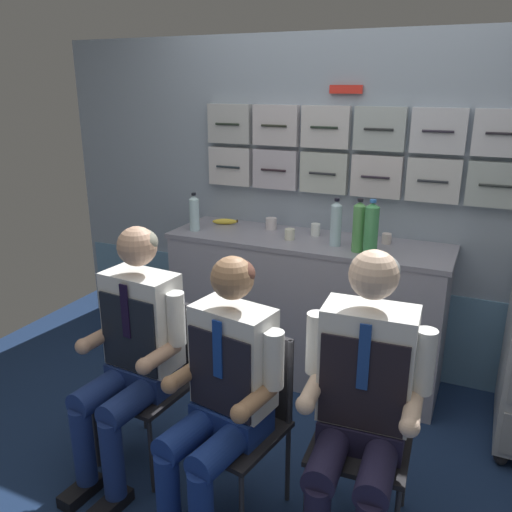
{
  "coord_description": "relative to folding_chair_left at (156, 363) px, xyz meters",
  "views": [
    {
      "loc": [
        0.88,
        -1.91,
        1.85
      ],
      "look_at": [
        -0.15,
        0.35,
        1.04
      ],
      "focal_mm": 37.19,
      "sensor_mm": 36.0,
      "label": 1
    }
  ],
  "objects": [
    {
      "name": "ground",
      "position": [
        0.57,
        -0.04,
        -0.52
      ],
      "size": [
        4.8,
        4.8,
        0.04
      ],
      "primitive_type": "cube",
      "color": "#182A4C"
    },
    {
      "name": "galley_bulkhead",
      "position": [
        0.57,
        1.33,
        0.57
      ],
      "size": [
        4.2,
        0.14,
        2.15
      ],
      "color": "#8D9CAD",
      "rests_on": "ground"
    },
    {
      "name": "galley_counter",
      "position": [
        0.43,
        1.05,
        -0.03
      ],
      "size": [
        1.75,
        0.53,
        0.93
      ],
      "color": "#9998A7",
      "rests_on": "ground"
    },
    {
      "name": "folding_chair_left",
      "position": [
        0.0,
        0.0,
        0.0
      ],
      "size": [
        0.43,
        0.44,
        0.82
      ],
      "color": "#2D2D33",
      "rests_on": "ground"
    },
    {
      "name": "crew_member_left",
      "position": [
        -0.01,
        -0.16,
        0.17
      ],
      "size": [
        0.49,
        0.63,
        1.23
      ],
      "color": "black",
      "rests_on": "ground"
    },
    {
      "name": "folding_chair_center",
      "position": [
        0.56,
        -0.13,
        0.0
      ],
      "size": [
        0.46,
        0.46,
        0.82
      ],
      "color": "#2D2D33",
      "rests_on": "ground"
    },
    {
      "name": "crew_member_center",
      "position": [
        0.53,
        -0.29,
        0.15
      ],
      "size": [
        0.48,
        0.62,
        1.2
      ],
      "color": "black",
      "rests_on": "ground"
    },
    {
      "name": "folding_chair_right",
      "position": [
        1.07,
        0.01,
        0.0
      ],
      "size": [
        0.42,
        0.43,
        0.82
      ],
      "color": "#2D2D33",
      "rests_on": "ground"
    },
    {
      "name": "crew_member_right",
      "position": [
        1.08,
        -0.15,
        0.19
      ],
      "size": [
        0.51,
        0.64,
        1.26
      ],
      "color": "black",
      "rests_on": "ground"
    },
    {
      "name": "water_bottle_clear",
      "position": [
        0.77,
        0.93,
        0.58
      ],
      "size": [
        0.07,
        0.07,
        0.31
      ],
      "color": "#539D52",
      "rests_on": "galley_counter"
    },
    {
      "name": "water_bottle_blue_cap",
      "position": [
        0.85,
        0.89,
        0.58
      ],
      "size": [
        0.08,
        0.08,
        0.32
      ],
      "color": "#459E59",
      "rests_on": "galley_counter"
    },
    {
      "name": "sparkling_bottle_green",
      "position": [
        -0.31,
        0.93,
        0.55
      ],
      "size": [
        0.07,
        0.07,
        0.25
      ],
      "color": "silver",
      "rests_on": "galley_counter"
    },
    {
      "name": "water_bottle_tall",
      "position": [
        0.62,
        0.99,
        0.57
      ],
      "size": [
        0.07,
        0.07,
        0.28
      ],
      "color": "silver",
      "rests_on": "galley_counter"
    },
    {
      "name": "coffee_cup_white",
      "position": [
        0.13,
        1.17,
        0.47
      ],
      "size": [
        0.07,
        0.07,
        0.08
      ],
      "color": "silver",
      "rests_on": "galley_counter"
    },
    {
      "name": "coffee_cup_spare",
      "position": [
        0.89,
        1.15,
        0.46
      ],
      "size": [
        0.06,
        0.06,
        0.06
      ],
      "color": "silver",
      "rests_on": "galley_counter"
    },
    {
      "name": "paper_cup_blue",
      "position": [
        0.33,
        0.99,
        0.47
      ],
      "size": [
        0.06,
        0.06,
        0.07
      ],
      "color": "silver",
      "rests_on": "galley_counter"
    },
    {
      "name": "espresso_cup_small",
      "position": [
        0.45,
        1.14,
        0.47
      ],
      "size": [
        0.06,
        0.06,
        0.08
      ],
      "color": "white",
      "rests_on": "galley_counter"
    },
    {
      "name": "snack_banana",
      "position": [
        -0.2,
        1.15,
        0.45
      ],
      "size": [
        0.17,
        0.1,
        0.04
      ],
      "color": "yellow",
      "rests_on": "galley_counter"
    }
  ]
}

